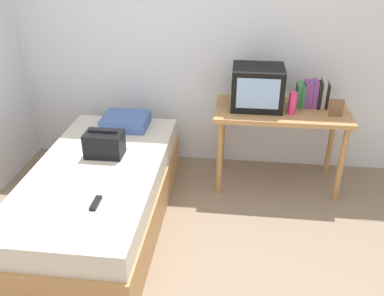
% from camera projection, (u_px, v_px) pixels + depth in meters
% --- Properties ---
extents(wall_back, '(5.20, 0.10, 2.60)m').
position_uv_depth(wall_back, '(221.00, 33.00, 3.85)').
color(wall_back, silver).
rests_on(wall_back, ground).
extents(bed, '(1.00, 2.00, 0.52)m').
position_uv_depth(bed, '(100.00, 195.00, 3.36)').
color(bed, '#B27F4C').
rests_on(bed, ground).
extents(desk, '(1.16, 0.60, 0.76)m').
position_uv_depth(desk, '(281.00, 119.00, 3.70)').
color(desk, '#B27F4C').
rests_on(desk, ground).
extents(tv, '(0.44, 0.39, 0.36)m').
position_uv_depth(tv, '(257.00, 87.00, 3.61)').
color(tv, black).
rests_on(tv, desk).
extents(water_bottle, '(0.07, 0.07, 0.19)m').
position_uv_depth(water_bottle, '(292.00, 103.00, 3.52)').
color(water_bottle, '#E53372').
rests_on(water_bottle, desk).
extents(book_row, '(0.27, 0.17, 0.25)m').
position_uv_depth(book_row, '(313.00, 94.00, 3.65)').
color(book_row, '#337F47').
rests_on(book_row, desk).
extents(picture_frame, '(0.11, 0.02, 0.15)m').
position_uv_depth(picture_frame, '(337.00, 108.00, 3.48)').
color(picture_frame, brown).
rests_on(picture_frame, desk).
extents(pillow, '(0.41, 0.35, 0.11)m').
position_uv_depth(pillow, '(126.00, 121.00, 3.87)').
color(pillow, '#4766AD').
rests_on(pillow, bed).
extents(handbag, '(0.30, 0.20, 0.22)m').
position_uv_depth(handbag, '(104.00, 144.00, 3.36)').
color(handbag, black).
rests_on(handbag, bed).
extents(magazine, '(0.21, 0.29, 0.01)m').
position_uv_depth(magazine, '(68.00, 188.00, 2.97)').
color(magazine, white).
rests_on(magazine, bed).
extents(remote_dark, '(0.04, 0.16, 0.02)m').
position_uv_depth(remote_dark, '(96.00, 203.00, 2.79)').
color(remote_dark, black).
rests_on(remote_dark, bed).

